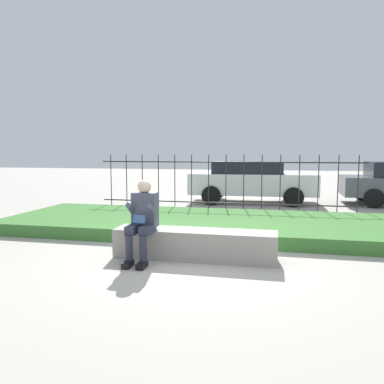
% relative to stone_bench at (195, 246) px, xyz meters
% --- Properties ---
extents(ground_plane, '(60.00, 60.00, 0.00)m').
position_rel_stone_bench_xyz_m(ground_plane, '(-0.04, 0.00, -0.21)').
color(ground_plane, '#A8A399').
extents(stone_bench, '(2.58, 0.52, 0.46)m').
position_rel_stone_bench_xyz_m(stone_bench, '(0.00, 0.00, 0.00)').
color(stone_bench, gray).
rests_on(stone_bench, ground_plane).
extents(person_seated_reader, '(0.42, 0.73, 1.26)m').
position_rel_stone_bench_xyz_m(person_seated_reader, '(-0.76, -0.30, 0.48)').
color(person_seated_reader, black).
rests_on(person_seated_reader, ground_plane).
extents(grass_berm, '(9.09, 3.05, 0.25)m').
position_rel_stone_bench_xyz_m(grass_berm, '(-0.04, 2.22, -0.08)').
color(grass_berm, '#3D7533').
rests_on(grass_berm, ground_plane).
extents(iron_fence, '(7.09, 0.03, 1.62)m').
position_rel_stone_bench_xyz_m(iron_fence, '(-0.04, 4.25, 0.64)').
color(iron_fence, '#232326').
rests_on(iron_fence, ground_plane).
extents(car_parked_center, '(4.16, 2.06, 1.37)m').
position_rel_stone_bench_xyz_m(car_parked_center, '(0.49, 6.94, 0.53)').
color(car_parked_center, silver).
rests_on(car_parked_center, ground_plane).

